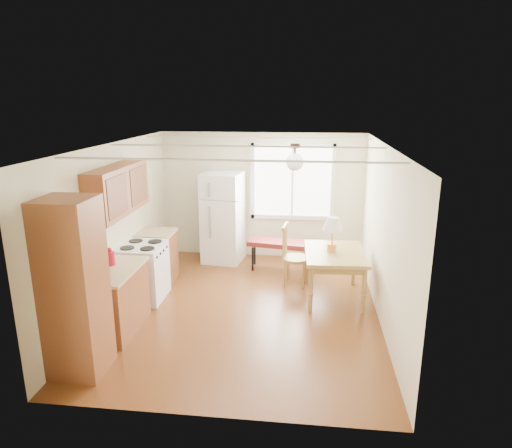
% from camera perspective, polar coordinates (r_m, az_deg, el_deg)
% --- Properties ---
extents(room_shell, '(4.60, 5.60, 2.62)m').
position_cam_1_polar(room_shell, '(6.71, -1.42, -0.86)').
color(room_shell, '#4E2610').
rests_on(room_shell, ground).
extents(kitchen_run, '(0.65, 3.40, 2.20)m').
position_cam_1_polar(kitchen_run, '(6.72, -16.90, -5.22)').
color(kitchen_run, brown).
rests_on(kitchen_run, ground).
extents(window_unit, '(1.64, 0.05, 1.51)m').
position_cam_1_polar(window_unit, '(8.99, 4.58, 5.27)').
color(window_unit, white).
rests_on(window_unit, room_shell).
extents(pendant_light, '(0.26, 0.26, 0.40)m').
position_cam_1_polar(pendant_light, '(6.84, 4.87, 7.85)').
color(pendant_light, black).
rests_on(pendant_light, room_shell).
extents(refrigerator, '(0.81, 0.81, 1.76)m').
position_cam_1_polar(refrigerator, '(8.94, -4.15, 0.83)').
color(refrigerator, white).
rests_on(refrigerator, ground).
extents(bench, '(1.24, 0.63, 0.55)m').
position_cam_1_polar(bench, '(8.58, 3.01, -2.54)').
color(bench, maroon).
rests_on(bench, ground).
extents(dining_table, '(0.99, 1.28, 0.78)m').
position_cam_1_polar(dining_table, '(7.39, 9.80, -4.22)').
color(dining_table, olive).
rests_on(dining_table, ground).
extents(chair, '(0.48, 0.47, 1.07)m').
position_cam_1_polar(chair, '(7.84, 4.26, -3.34)').
color(chair, olive).
rests_on(chair, ground).
extents(table_lamp, '(0.32, 0.32, 0.56)m').
position_cam_1_polar(table_lamp, '(7.27, 9.57, -0.33)').
color(table_lamp, gold).
rests_on(table_lamp, dining_table).
extents(coffee_maker, '(0.19, 0.25, 0.37)m').
position_cam_1_polar(coffee_maker, '(6.09, -19.52, -5.64)').
color(coffee_maker, black).
rests_on(coffee_maker, kitchen_run).
extents(kettle, '(0.13, 0.13, 0.25)m').
position_cam_1_polar(kettle, '(6.64, -17.77, -4.04)').
color(kettle, red).
rests_on(kettle, kitchen_run).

